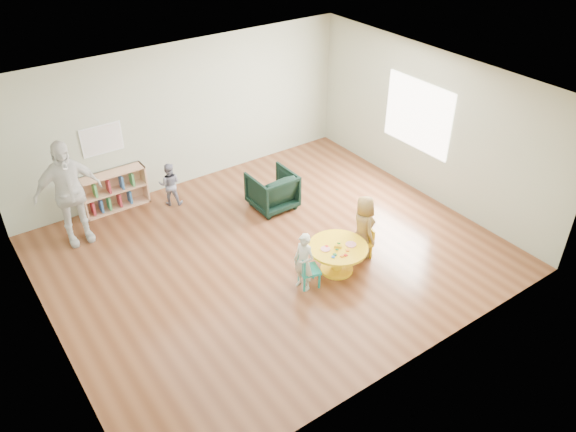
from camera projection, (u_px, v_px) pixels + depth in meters
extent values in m
plane|color=brown|center=(272.00, 253.00, 9.37)|extent=(7.00, 7.00, 0.00)
cube|color=white|center=(269.00, 96.00, 7.85)|extent=(7.00, 6.00, 0.10)
cube|color=#A0AA91|center=(183.00, 116.00, 10.64)|extent=(7.00, 0.10, 2.80)
cube|color=#A0AA91|center=(413.00, 284.00, 6.55)|extent=(7.00, 0.10, 2.80)
cube|color=#A0AA91|center=(35.00, 261.00, 6.92)|extent=(0.10, 6.00, 2.80)
cube|color=#A0AA91|center=(430.00, 125.00, 10.27)|extent=(0.10, 6.00, 2.80)
cube|color=white|center=(418.00, 115.00, 10.41)|extent=(0.02, 1.60, 1.30)
cylinder|color=yellow|center=(337.00, 259.00, 8.87)|extent=(0.17, 0.17, 0.43)
cylinder|color=yellow|center=(337.00, 269.00, 8.98)|extent=(0.52, 0.52, 0.04)
cylinder|color=yellow|center=(338.00, 247.00, 8.74)|extent=(0.94, 0.94, 0.04)
cylinder|color=pink|center=(325.00, 249.00, 8.66)|extent=(0.15, 0.15, 0.02)
cylinder|color=pink|center=(351.00, 244.00, 8.76)|extent=(0.17, 0.17, 0.02)
cylinder|color=yellow|center=(338.00, 246.00, 8.69)|extent=(0.12, 0.11, 0.04)
cylinder|color=#11642F|center=(337.00, 250.00, 8.62)|extent=(0.05, 0.05, 0.02)
cylinder|color=#11642F|center=(339.00, 243.00, 8.76)|extent=(0.05, 0.05, 0.02)
cube|color=red|center=(346.00, 255.00, 8.53)|extent=(0.05, 0.05, 0.02)
cube|color=orange|center=(348.00, 250.00, 8.63)|extent=(0.07, 0.06, 0.02)
cube|color=blue|center=(333.00, 257.00, 8.49)|extent=(0.07, 0.07, 0.02)
cube|color=#11642F|center=(335.00, 255.00, 8.54)|extent=(0.05, 0.06, 0.02)
cube|color=red|center=(327.00, 246.00, 8.71)|extent=(0.05, 0.06, 0.02)
cube|color=orange|center=(342.00, 256.00, 8.51)|extent=(0.06, 0.06, 0.02)
cube|color=teal|center=(309.00, 270.00, 8.54)|extent=(0.37, 0.37, 0.04)
cube|color=teal|center=(301.00, 264.00, 8.42)|extent=(0.11, 0.30, 0.26)
cylinder|color=teal|center=(299.00, 275.00, 8.68)|extent=(0.04, 0.04, 0.26)
cylinder|color=teal|center=(304.00, 284.00, 8.49)|extent=(0.04, 0.04, 0.26)
cylinder|color=teal|center=(313.00, 272.00, 8.75)|extent=(0.04, 0.04, 0.26)
cylinder|color=teal|center=(319.00, 281.00, 8.56)|extent=(0.04, 0.04, 0.26)
cube|color=yellow|center=(362.00, 243.00, 9.15)|extent=(0.35, 0.35, 0.04)
cube|color=yellow|center=(370.00, 234.00, 9.11)|extent=(0.10, 0.29, 0.25)
cylinder|color=yellow|center=(371.00, 252.00, 9.17)|extent=(0.03, 0.03, 0.25)
cylinder|color=yellow|center=(364.00, 244.00, 9.35)|extent=(0.03, 0.03, 0.25)
cylinder|color=yellow|center=(359.00, 255.00, 9.10)|extent=(0.03, 0.03, 0.25)
cylinder|color=yellow|center=(352.00, 247.00, 9.28)|extent=(0.03, 0.03, 0.25)
cube|color=tan|center=(83.00, 200.00, 10.04)|extent=(0.03, 0.30, 0.75)
cube|color=tan|center=(144.00, 181.00, 10.60)|extent=(0.03, 0.30, 0.75)
cube|color=tan|center=(118.00, 207.00, 10.52)|extent=(1.20, 0.30, 0.03)
cube|color=tan|center=(111.00, 174.00, 10.13)|extent=(1.20, 0.30, 0.03)
cube|color=tan|center=(114.00, 191.00, 10.32)|extent=(1.14, 0.28, 0.03)
cube|color=tan|center=(112.00, 187.00, 10.42)|extent=(1.20, 0.02, 0.75)
cube|color=#AB2D3C|center=(93.00, 208.00, 10.20)|extent=(0.04, 0.18, 0.26)
cube|color=#3067AA|center=(101.00, 205.00, 10.27)|extent=(0.04, 0.18, 0.26)
cube|color=#4EA95A|center=(109.00, 203.00, 10.35)|extent=(0.04, 0.18, 0.26)
cube|color=#AB2D3C|center=(119.00, 199.00, 10.44)|extent=(0.04, 0.18, 0.26)
cube|color=#3067AA|center=(129.00, 196.00, 10.54)|extent=(0.04, 0.18, 0.26)
cube|color=#4EA95A|center=(95.00, 190.00, 10.06)|extent=(0.04, 0.18, 0.26)
cube|color=#AB2D3C|center=(108.00, 186.00, 10.18)|extent=(0.04, 0.18, 0.26)
cube|color=#3067AA|center=(121.00, 182.00, 10.30)|extent=(0.04, 0.18, 0.26)
cube|color=#4EA95A|center=(132.00, 179.00, 10.40)|extent=(0.04, 0.18, 0.26)
cube|color=white|center=(102.00, 140.00, 9.89)|extent=(0.74, 0.01, 0.54)
cube|color=#DB492E|center=(102.00, 140.00, 9.89)|extent=(0.70, 0.00, 0.50)
imported|color=black|center=(272.00, 190.00, 10.37)|extent=(0.77, 0.79, 0.72)
imported|color=silver|center=(304.00, 262.00, 8.37)|extent=(0.31, 0.40, 0.97)
imported|color=gold|center=(363.00, 227.00, 9.03)|extent=(0.48, 0.61, 1.10)
imported|color=#191C40|center=(170.00, 184.00, 10.42)|extent=(0.52, 0.49, 0.85)
imported|color=silver|center=(68.00, 193.00, 9.16)|extent=(1.10, 0.47, 1.87)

